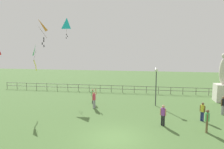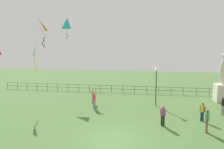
{
  "view_description": "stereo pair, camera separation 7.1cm",
  "coord_description": "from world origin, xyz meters",
  "px_view_note": "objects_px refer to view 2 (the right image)",
  "views": [
    {
      "loc": [
        1.84,
        -12.77,
        5.99
      ],
      "look_at": [
        -1.12,
        5.93,
        3.49
      ],
      "focal_mm": 32.79,
      "sensor_mm": 36.0,
      "label": 1
    },
    {
      "loc": [
        1.91,
        -12.76,
        5.99
      ],
      "look_at": [
        -1.12,
        5.93,
        3.49
      ],
      "focal_mm": 32.79,
      "sensor_mm": 36.0,
      "label": 2
    }
  ],
  "objects_px": {
    "person_0": "(163,114)",
    "person_2": "(223,104)",
    "statue_monument": "(223,86)",
    "lamppost": "(156,78)",
    "kite_3": "(67,24)",
    "kite_1": "(36,51)",
    "person_5": "(207,120)",
    "person_1": "(94,99)",
    "person_6": "(93,95)",
    "person_4": "(202,111)",
    "kite_2": "(38,27)"
  },
  "relations": [
    {
      "from": "statue_monument",
      "to": "person_0",
      "type": "xyz_separation_m",
      "value": [
        -7.14,
        -8.41,
        -0.86
      ]
    },
    {
      "from": "lamppost",
      "to": "person_5",
      "type": "relative_size",
      "value": 2.35
    },
    {
      "from": "person_2",
      "to": "kite_3",
      "type": "relative_size",
      "value": 0.62
    },
    {
      "from": "person_2",
      "to": "kite_3",
      "type": "bearing_deg",
      "value": 158.28
    },
    {
      "from": "kite_1",
      "to": "person_5",
      "type": "bearing_deg",
      "value": -15.5
    },
    {
      "from": "statue_monument",
      "to": "lamppost",
      "type": "relative_size",
      "value": 1.38
    },
    {
      "from": "person_0",
      "to": "person_5",
      "type": "distance_m",
      "value": 3.08
    },
    {
      "from": "person_0",
      "to": "person_5",
      "type": "bearing_deg",
      "value": -16.01
    },
    {
      "from": "person_1",
      "to": "person_6",
      "type": "relative_size",
      "value": 1.25
    },
    {
      "from": "person_1",
      "to": "person_0",
      "type": "bearing_deg",
      "value": -29.78
    },
    {
      "from": "statue_monument",
      "to": "person_5",
      "type": "relative_size",
      "value": 3.24
    },
    {
      "from": "person_0",
      "to": "person_2",
      "type": "distance_m",
      "value": 6.57
    },
    {
      "from": "person_1",
      "to": "kite_1",
      "type": "relative_size",
      "value": 0.75
    },
    {
      "from": "person_0",
      "to": "person_1",
      "type": "height_order",
      "value": "person_1"
    },
    {
      "from": "person_2",
      "to": "kite_3",
      "type": "xyz_separation_m",
      "value": [
        -17.09,
        6.81,
        8.07
      ]
    },
    {
      "from": "person_2",
      "to": "kite_1",
      "type": "bearing_deg",
      "value": -179.35
    },
    {
      "from": "kite_3",
      "to": "person_0",
      "type": "bearing_deg",
      "value": -41.85
    },
    {
      "from": "lamppost",
      "to": "kite_3",
      "type": "height_order",
      "value": "kite_3"
    },
    {
      "from": "lamppost",
      "to": "kite_3",
      "type": "distance_m",
      "value": 13.72
    },
    {
      "from": "person_2",
      "to": "person_4",
      "type": "xyz_separation_m",
      "value": [
        -2.28,
        -2.02,
        -0.06
      ]
    },
    {
      "from": "person_0",
      "to": "kite_3",
      "type": "xyz_separation_m",
      "value": [
        -11.55,
        10.34,
        8.09
      ]
    },
    {
      "from": "statue_monument",
      "to": "person_5",
      "type": "height_order",
      "value": "statue_monument"
    },
    {
      "from": "person_5",
      "to": "kite_1",
      "type": "relative_size",
      "value": 0.64
    },
    {
      "from": "person_5",
      "to": "kite_3",
      "type": "bearing_deg",
      "value": 142.35
    },
    {
      "from": "lamppost",
      "to": "kite_1",
      "type": "relative_size",
      "value": 1.49
    },
    {
      "from": "person_0",
      "to": "kite_1",
      "type": "height_order",
      "value": "kite_1"
    },
    {
      "from": "lamppost",
      "to": "kite_2",
      "type": "height_order",
      "value": "kite_2"
    },
    {
      "from": "person_4",
      "to": "kite_3",
      "type": "distance_m",
      "value": 19.06
    },
    {
      "from": "lamppost",
      "to": "person_4",
      "type": "relative_size",
      "value": 2.51
    },
    {
      "from": "person_2",
      "to": "person_0",
      "type": "bearing_deg",
      "value": -147.5
    },
    {
      "from": "statue_monument",
      "to": "kite_3",
      "type": "height_order",
      "value": "kite_3"
    },
    {
      "from": "person_6",
      "to": "kite_2",
      "type": "height_order",
      "value": "kite_2"
    },
    {
      "from": "person_6",
      "to": "person_0",
      "type": "bearing_deg",
      "value": -37.67
    },
    {
      "from": "person_4",
      "to": "kite_1",
      "type": "distance_m",
      "value": 16.21
    },
    {
      "from": "lamppost",
      "to": "kite_3",
      "type": "relative_size",
      "value": 1.46
    },
    {
      "from": "person_4",
      "to": "person_6",
      "type": "bearing_deg",
      "value": 159.37
    },
    {
      "from": "statue_monument",
      "to": "person_2",
      "type": "bearing_deg",
      "value": -108.08
    },
    {
      "from": "person_1",
      "to": "person_4",
      "type": "height_order",
      "value": "person_1"
    },
    {
      "from": "statue_monument",
      "to": "person_4",
      "type": "xyz_separation_m",
      "value": [
        -3.87,
        -6.89,
        -0.9
      ]
    },
    {
      "from": "kite_1",
      "to": "kite_3",
      "type": "bearing_deg",
      "value": 85.3
    },
    {
      "from": "lamppost",
      "to": "person_6",
      "type": "bearing_deg",
      "value": -178.79
    },
    {
      "from": "person_4",
      "to": "kite_1",
      "type": "bearing_deg",
      "value": 173.26
    },
    {
      "from": "person_0",
      "to": "person_2",
      "type": "height_order",
      "value": "person_2"
    },
    {
      "from": "lamppost",
      "to": "person_5",
      "type": "bearing_deg",
      "value": -63.03
    },
    {
      "from": "person_5",
      "to": "person_1",
      "type": "bearing_deg",
      "value": 154.28
    },
    {
      "from": "statue_monument",
      "to": "person_1",
      "type": "relative_size",
      "value": 2.75
    },
    {
      "from": "kite_3",
      "to": "kite_1",
      "type": "bearing_deg",
      "value": -94.7
    },
    {
      "from": "person_0",
      "to": "person_2",
      "type": "bearing_deg",
      "value": 32.5
    },
    {
      "from": "person_6",
      "to": "kite_1",
      "type": "height_order",
      "value": "kite_1"
    },
    {
      "from": "statue_monument",
      "to": "person_0",
      "type": "bearing_deg",
      "value": -130.32
    }
  ]
}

